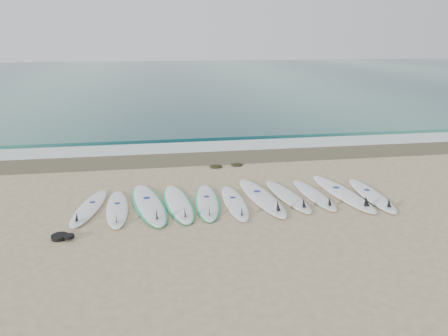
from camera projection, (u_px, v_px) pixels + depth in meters
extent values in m
plane|color=tan|center=(235.00, 203.00, 10.37)|extent=(120.00, 120.00, 0.00)
cube|color=#245C59|center=(170.00, 77.00, 41.03)|extent=(120.00, 55.00, 0.03)
cube|color=brown|center=(211.00, 157.00, 14.24)|extent=(120.00, 1.80, 0.01)
cube|color=silver|center=(206.00, 147.00, 15.55)|extent=(120.00, 1.40, 0.04)
cube|color=#245C59|center=(201.00, 137.00, 16.96)|extent=(120.00, 1.00, 0.10)
ellipsoid|color=white|center=(90.00, 207.00, 10.01)|extent=(0.88, 2.38, 0.08)
cone|color=black|center=(77.00, 217.00, 9.16)|extent=(0.24, 0.28, 0.25)
cylinder|color=navy|center=(92.00, 202.00, 10.21)|extent=(0.16, 0.16, 0.01)
ellipsoid|color=white|center=(117.00, 208.00, 9.95)|extent=(0.61, 2.36, 0.08)
cone|color=black|center=(116.00, 217.00, 9.11)|extent=(0.21, 0.26, 0.25)
cylinder|color=navy|center=(117.00, 203.00, 10.15)|extent=(0.14, 0.14, 0.01)
ellipsoid|color=white|center=(149.00, 204.00, 10.21)|extent=(1.05, 2.88, 0.09)
ellipsoid|color=#12B96C|center=(149.00, 204.00, 10.21)|extent=(1.15, 2.92, 0.07)
cone|color=black|center=(157.00, 213.00, 9.23)|extent=(0.29, 0.34, 0.30)
cylinder|color=navy|center=(147.00, 198.00, 10.44)|extent=(0.19, 0.19, 0.01)
ellipsoid|color=white|center=(178.00, 203.00, 10.27)|extent=(0.78, 2.60, 0.08)
ellipsoid|color=#12B96C|center=(178.00, 203.00, 10.27)|extent=(0.87, 2.63, 0.06)
cone|color=black|center=(185.00, 212.00, 9.36)|extent=(0.24, 0.29, 0.27)
ellipsoid|color=silver|center=(207.00, 202.00, 10.36)|extent=(0.67, 2.44, 0.08)
ellipsoid|color=#12B96C|center=(207.00, 202.00, 10.36)|extent=(0.76, 2.47, 0.06)
cone|color=black|center=(209.00, 210.00, 9.47)|extent=(0.22, 0.27, 0.26)
cylinder|color=navy|center=(207.00, 197.00, 10.56)|extent=(0.15, 0.15, 0.01)
ellipsoid|color=white|center=(234.00, 202.00, 10.31)|extent=(0.49, 2.33, 0.08)
cone|color=black|center=(242.00, 211.00, 9.47)|extent=(0.20, 0.25, 0.25)
cylinder|color=navy|center=(233.00, 197.00, 10.51)|extent=(0.13, 0.13, 0.01)
ellipsoid|color=white|center=(261.00, 197.00, 10.64)|extent=(0.92, 2.86, 0.09)
cone|color=black|center=(278.00, 206.00, 9.65)|extent=(0.27, 0.33, 0.30)
cylinder|color=navy|center=(257.00, 191.00, 10.88)|extent=(0.18, 0.18, 0.01)
ellipsoid|color=silver|center=(287.00, 196.00, 10.73)|extent=(0.82, 2.46, 0.08)
cone|color=black|center=(304.00, 203.00, 9.89)|extent=(0.24, 0.28, 0.26)
ellipsoid|color=white|center=(313.00, 195.00, 10.82)|extent=(0.66, 2.33, 0.07)
cone|color=black|center=(330.00, 201.00, 10.00)|extent=(0.21, 0.26, 0.24)
ellipsoid|color=white|center=(342.00, 193.00, 10.91)|extent=(0.92, 2.90, 0.09)
cone|color=black|center=(366.00, 201.00, 9.91)|extent=(0.27, 0.33, 0.30)
cylinder|color=navy|center=(336.00, 187.00, 11.15)|extent=(0.18, 0.18, 0.01)
ellipsoid|color=white|center=(371.00, 195.00, 10.79)|extent=(0.64, 2.51, 0.08)
cone|color=black|center=(389.00, 203.00, 9.88)|extent=(0.22, 0.28, 0.27)
cylinder|color=navy|center=(367.00, 190.00, 11.01)|extent=(0.15, 0.15, 0.01)
ellipsoid|color=black|center=(216.00, 166.00, 13.15)|extent=(0.39, 0.30, 0.08)
ellipsoid|color=black|center=(237.00, 165.00, 13.34)|extent=(0.37, 0.29, 0.07)
cylinder|color=black|center=(60.00, 237.00, 8.55)|extent=(0.32, 0.32, 0.08)
cylinder|color=black|center=(69.00, 236.00, 8.48)|extent=(0.20, 0.20, 0.06)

